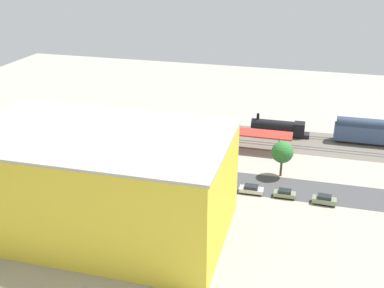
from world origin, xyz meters
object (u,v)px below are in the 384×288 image
(parked_car_2, at_px, (251,190))
(street_tree_0, at_px, (106,132))
(passenger_coach, at_px, (375,131))
(box_truck_0, at_px, (68,161))
(parked_car_3, at_px, (215,185))
(construction_building, at_px, (100,183))
(street_tree_3, at_px, (54,131))
(street_tree_4, at_px, (282,152))
(parked_car_1, at_px, (285,194))
(locomotive, at_px, (280,128))
(street_tree_1, at_px, (37,124))
(parked_car_0, at_px, (324,200))
(box_truck_1, at_px, (82,165))
(platform_canopy_near, at_px, (169,125))
(street_tree_2, at_px, (75,133))
(traffic_light, at_px, (144,141))

(parked_car_2, bearing_deg, street_tree_0, -15.44)
(passenger_coach, bearing_deg, box_truck_0, 26.10)
(parked_car_3, bearing_deg, parked_car_2, 179.26)
(street_tree_0, bearing_deg, construction_building, 113.54)
(parked_car_2, xyz_separation_m, street_tree_0, (34.08, -9.41, 4.53))
(construction_building, xyz_separation_m, street_tree_3, (24.39, -26.31, -3.62))
(box_truck_0, xyz_separation_m, street_tree_4, (-43.41, -8.51, 3.50))
(parked_car_1, distance_m, street_tree_0, 41.67)
(street_tree_0, bearing_deg, locomotive, -149.32)
(construction_building, xyz_separation_m, box_truck_0, (16.61, -18.34, -6.56))
(parked_car_2, bearing_deg, street_tree_1, -8.57)
(box_truck_0, bearing_deg, locomotive, -143.15)
(parked_car_0, height_order, street_tree_0, street_tree_0)
(parked_car_3, relative_size, box_truck_0, 0.49)
(locomotive, relative_size, construction_building, 0.35)
(parked_car_0, distance_m, parked_car_1, 7.17)
(locomotive, distance_m, box_truck_1, 49.21)
(parked_car_1, xyz_separation_m, box_truck_1, (41.52, 0.47, 0.89))
(street_tree_1, distance_m, street_tree_3, 3.95)
(parked_car_1, bearing_deg, passenger_coach, -120.17)
(box_truck_0, xyz_separation_m, street_tree_0, (-4.63, -9.17, 3.49))
(parked_car_1, xyz_separation_m, box_truck_0, (44.97, -0.20, 1.05))
(locomotive, relative_size, street_tree_0, 1.75)
(box_truck_1, xyz_separation_m, street_tree_0, (-1.17, -9.85, 3.66))
(construction_building, bearing_deg, box_truck_0, -48.29)
(parked_car_0, relative_size, parked_car_1, 1.06)
(street_tree_4, bearing_deg, construction_building, 45.05)
(platform_canopy_near, distance_m, street_tree_3, 26.44)
(parked_car_3, height_order, street_tree_1, street_tree_1)
(box_truck_0, distance_m, street_tree_2, 8.35)
(locomotive, xyz_separation_m, box_truck_1, (37.76, 31.56, -0.25))
(street_tree_3, bearing_deg, parked_car_1, 171.19)
(box_truck_1, xyz_separation_m, street_tree_3, (11.23, -8.65, 3.10))
(street_tree_1, distance_m, street_tree_2, 9.43)
(street_tree_2, bearing_deg, street_tree_4, -178.66)
(parked_car_0, relative_size, street_tree_2, 0.54)
(box_truck_0, xyz_separation_m, traffic_light, (-14.06, -7.75, 3.00))
(parked_car_2, height_order, box_truck_0, box_truck_0)
(parked_car_0, bearing_deg, locomotive, -70.97)
(construction_building, bearing_deg, street_tree_2, -54.60)
(street_tree_0, bearing_deg, box_truck_0, 63.24)
(box_truck_1, bearing_deg, parked_car_2, -179.29)
(parked_car_3, distance_m, street_tree_2, 34.73)
(platform_canopy_near, relative_size, passenger_coach, 3.17)
(construction_building, height_order, box_truck_1, construction_building)
(box_truck_1, distance_m, street_tree_1, 17.45)
(street_tree_2, bearing_deg, platform_canopy_near, -145.42)
(parked_car_3, xyz_separation_m, street_tree_4, (-11.82, -8.66, 4.50))
(locomotive, height_order, construction_building, construction_building)
(street_tree_0, distance_m, street_tree_4, 38.79)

